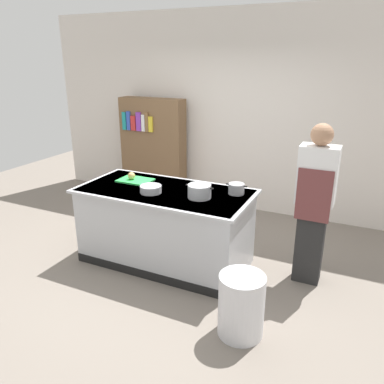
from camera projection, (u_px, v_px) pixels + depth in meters
The scene contains 11 objects.
ground_plane at pixel (166, 260), 4.59m from camera, with size 10.00×10.00×0.00m, color slate.
back_wall at pixel (230, 113), 5.87m from camera, with size 6.40×0.12×3.00m, color silver.
counter_island at pixel (165, 225), 4.43m from camera, with size 1.98×0.98×0.90m.
cutting_board at pixel (135, 180), 4.59m from camera, with size 0.40×0.28×0.02m, color green.
onion at pixel (131, 176), 4.58m from camera, with size 0.09×0.09×0.09m, color tan.
stock_pot at pixel (199, 191), 4.03m from camera, with size 0.32×0.25×0.15m.
sauce_pan at pixel (236, 189), 4.15m from camera, with size 0.24×0.17×0.12m.
mixing_bowl at pixel (151, 189), 4.19m from camera, with size 0.24×0.24×0.08m, color #B7BABF.
trash_bin at pixel (241, 305), 3.29m from camera, with size 0.40×0.40×0.58m, color silver.
person_chef at pixel (314, 202), 3.90m from camera, with size 0.38×0.25×1.72m.
bookshelf at pixel (153, 150), 6.32m from camera, with size 1.10×0.31×1.70m.
Camera 1 is at (2.01, -3.52, 2.32)m, focal length 35.55 mm.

